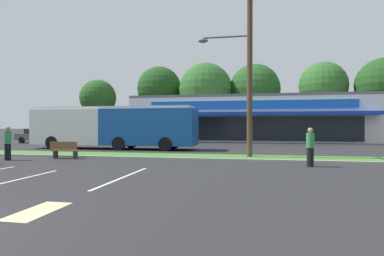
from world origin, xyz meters
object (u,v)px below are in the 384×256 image
(city_bus, at_px, (114,126))
(pedestrian_by_pole, at_px, (310,147))
(car_1, at_px, (156,136))
(car_3, at_px, (40,136))
(utility_pole, at_px, (247,67))
(pedestrian_near_bench, at_px, (8,143))
(bus_stop_bench, at_px, (65,150))
(car_2, at_px, (99,136))

(city_bus, bearing_deg, pedestrian_by_pole, 149.52)
(car_1, distance_m, car_3, 12.41)
(utility_pole, height_order, pedestrian_near_bench, utility_pole)
(city_bus, height_order, pedestrian_by_pole, city_bus)
(pedestrian_near_bench, relative_size, pedestrian_by_pole, 1.03)
(city_bus, relative_size, pedestrian_by_pole, 7.39)
(car_1, height_order, car_3, car_1)
(city_bus, xyz_separation_m, pedestrian_near_bench, (-2.13, -8.31, -0.86))
(utility_pole, xyz_separation_m, pedestrian_near_bench, (-12.38, -3.21, -4.14))
(bus_stop_bench, bearing_deg, car_2, -69.83)
(pedestrian_near_bench, bearing_deg, pedestrian_by_pole, -101.58)
(city_bus, height_order, pedestrian_near_bench, city_bus)
(car_3, height_order, pedestrian_near_bench, pedestrian_near_bench)
(bus_stop_bench, distance_m, pedestrian_near_bench, 2.83)
(utility_pole, bearing_deg, bus_stop_bench, -168.81)
(car_2, xyz_separation_m, pedestrian_near_bench, (2.37, -14.53, 0.19))
(pedestrian_near_bench, bearing_deg, bus_stop_bench, -76.53)
(bus_stop_bench, distance_m, car_3, 17.41)
(utility_pole, bearing_deg, pedestrian_near_bench, -165.45)
(car_1, distance_m, pedestrian_near_bench, 14.92)
(city_bus, xyz_separation_m, bus_stop_bench, (0.38, -7.05, -1.26))
(car_1, bearing_deg, bus_stop_bench, -94.44)
(utility_pole, bearing_deg, city_bus, 153.56)
(utility_pole, relative_size, car_3, 2.08)
(car_1, bearing_deg, pedestrian_by_pole, -50.21)
(car_2, bearing_deg, car_1, 179.65)
(pedestrian_near_bench, bearing_deg, city_bus, -27.53)
(city_bus, relative_size, car_2, 2.84)
(car_2, xyz_separation_m, pedestrian_by_pole, (17.62, -14.11, 0.17))
(city_bus, relative_size, car_1, 2.96)
(car_2, xyz_separation_m, car_3, (-6.51, -0.11, 0.04))
(utility_pole, bearing_deg, car_3, 152.19)
(car_1, bearing_deg, utility_pole, -51.91)
(city_bus, bearing_deg, car_2, -53.65)
(utility_pole, relative_size, pedestrian_by_pole, 5.38)
(utility_pole, distance_m, car_2, 19.09)
(car_3, distance_m, pedestrian_near_bench, 16.94)
(city_bus, height_order, bus_stop_bench, city_bus)
(utility_pole, xyz_separation_m, car_3, (-21.26, 11.21, -4.29))
(car_2, height_order, pedestrian_by_pole, pedestrian_by_pole)
(bus_stop_bench, relative_size, pedestrian_near_bench, 0.89)
(bus_stop_bench, xyz_separation_m, car_1, (1.03, 13.24, 0.27))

